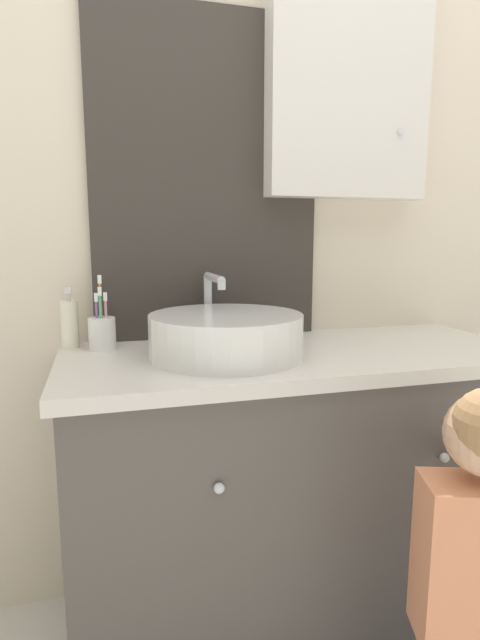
{
  "coord_description": "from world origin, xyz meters",
  "views": [
    {
      "loc": [
        -0.51,
        -0.9,
        1.12
      ],
      "look_at": [
        -0.18,
        0.28,
        0.92
      ],
      "focal_mm": 28.0,
      "sensor_mm": 36.0,
      "label": 1
    }
  ],
  "objects_px": {
    "sink_basin": "(226,334)",
    "soap_dispenser": "(70,323)",
    "toothbrush_holder": "(102,331)",
    "child_figure": "(477,560)"
  },
  "relations": [
    {
      "from": "toothbrush_holder",
      "to": "child_figure",
      "type": "distance_m",
      "value": 1.03
    },
    {
      "from": "sink_basin",
      "to": "soap_dispenser",
      "type": "height_order",
      "value": "sink_basin"
    },
    {
      "from": "toothbrush_holder",
      "to": "child_figure",
      "type": "bearing_deg",
      "value": -42.81
    },
    {
      "from": "toothbrush_holder",
      "to": "sink_basin",
      "type": "bearing_deg",
      "value": -28.67
    },
    {
      "from": "sink_basin",
      "to": "child_figure",
      "type": "distance_m",
      "value": 0.73
    },
    {
      "from": "toothbrush_holder",
      "to": "soap_dispenser",
      "type": "distance_m",
      "value": 0.1
    },
    {
      "from": "sink_basin",
      "to": "toothbrush_holder",
      "type": "relative_size",
      "value": 2.2
    },
    {
      "from": "sink_basin",
      "to": "soap_dispenser",
      "type": "xyz_separation_m",
      "value": [
        -0.39,
        0.21,
        0.01
      ]
    },
    {
      "from": "child_figure",
      "to": "soap_dispenser",
      "type": "bearing_deg",
      "value": 138.54
    },
    {
      "from": "sink_basin",
      "to": "soap_dispenser",
      "type": "bearing_deg",
      "value": 151.47
    }
  ]
}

